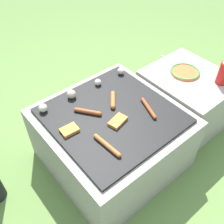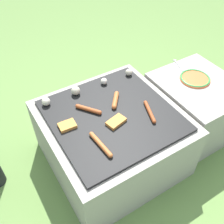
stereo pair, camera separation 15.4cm
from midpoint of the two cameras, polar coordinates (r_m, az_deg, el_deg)
ground_plane at (r=1.89m, az=2.37°, el=-10.05°), size 14.00×14.00×0.00m
grill at (r=1.72m, az=2.58°, el=-5.86°), size 0.80×0.80×0.44m
side_ledge at (r=2.04m, az=19.39°, el=0.94°), size 0.51×0.58×0.44m
sausage_front_center at (r=1.58m, az=10.97°, el=-0.06°), size 0.08×0.18×0.02m
sausage_mid_right at (r=1.39m, az=0.69°, el=-7.22°), size 0.04×0.20×0.03m
sausage_back_left at (r=1.57m, az=-2.37°, el=0.46°), size 0.11×0.15×0.03m
sausage_back_center at (r=1.63m, az=3.46°, el=2.50°), size 0.11×0.13×0.03m
bread_slice_center at (r=1.50m, az=3.84°, el=-2.25°), size 0.12×0.09×0.02m
bread_slice_right at (r=1.49m, az=-6.81°, el=-3.09°), size 0.10×0.08×0.02m
mushroom_row at (r=1.70m, az=-3.52°, el=5.13°), size 0.66×0.06×0.06m
plate_colorful at (r=1.92m, az=19.87°, el=6.80°), size 0.21×0.21×0.02m
fork_utensil at (r=2.01m, az=16.73°, el=9.29°), size 0.08×0.21×0.01m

